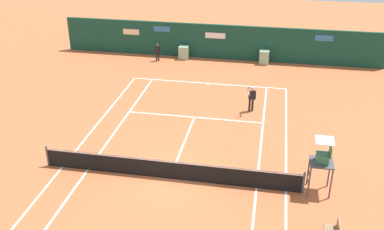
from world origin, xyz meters
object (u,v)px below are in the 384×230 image
(ball_kid_right_post, at_px, (157,51))
(tennis_ball_by_sideline, at_px, (229,150))
(tennis_ball_near_service_line, at_px, (202,94))
(tennis_ball_mid_court, at_px, (230,94))
(umpire_chair, at_px, (322,159))
(player_on_baseline, at_px, (252,97))

(ball_kid_right_post, distance_m, tennis_ball_by_sideline, 14.42)
(tennis_ball_near_service_line, height_order, tennis_ball_mid_court, same)
(umpire_chair, distance_m, ball_kid_right_post, 18.99)
(umpire_chair, relative_size, tennis_ball_mid_court, 38.11)
(umpire_chair, distance_m, tennis_ball_mid_court, 11.10)
(tennis_ball_mid_court, bearing_deg, player_on_baseline, -56.58)
(tennis_ball_by_sideline, distance_m, tennis_ball_mid_court, 7.15)
(ball_kid_right_post, bearing_deg, tennis_ball_near_service_line, 124.75)
(player_on_baseline, xyz_separation_m, tennis_ball_by_sideline, (-0.78, -4.89, -0.92))
(player_on_baseline, height_order, ball_kid_right_post, player_on_baseline)
(tennis_ball_near_service_line, bearing_deg, ball_kid_right_post, 127.88)
(umpire_chair, relative_size, player_on_baseline, 1.44)
(tennis_ball_by_sideline, bearing_deg, tennis_ball_near_service_line, 110.28)
(umpire_chair, xyz_separation_m, tennis_ball_near_service_line, (-6.77, 9.45, -1.61))
(tennis_ball_mid_court, bearing_deg, tennis_ball_by_sideline, -84.45)
(umpire_chair, height_order, tennis_ball_near_service_line, umpire_chair)
(player_on_baseline, distance_m, tennis_ball_near_service_line, 3.89)
(tennis_ball_near_service_line, xyz_separation_m, tennis_ball_mid_court, (1.81, 0.35, 0.00))
(umpire_chair, distance_m, player_on_baseline, 8.37)
(ball_kid_right_post, relative_size, tennis_ball_mid_court, 20.37)
(umpire_chair, distance_m, tennis_ball_by_sideline, 5.29)
(tennis_ball_near_service_line, bearing_deg, umpire_chair, -54.40)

